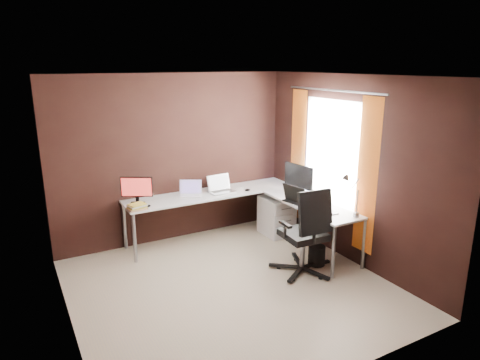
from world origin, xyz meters
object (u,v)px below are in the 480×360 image
object	(u,v)px
office_chair	(304,248)
monitor_right	(299,178)
laptop_black_small	(326,209)
wastebasket	(317,255)
desk_lamp	(351,191)
drawer_pedestal	(276,216)
book_stack	(137,207)
laptop_silver	(221,188)
laptop_black_big	(298,199)
laptop_white	(190,192)
monitor_left	(137,189)

from	to	relation	value
office_chair	monitor_right	bearing A→B (deg)	62.25
laptop_black_small	wastebasket	distance (m)	0.65
laptop_black_small	desk_lamp	world-z (taller)	desk_lamp
drawer_pedestal	monitor_right	size ratio (longest dim) A/B	1.07
monitor_right	laptop_black_small	distance (m)	0.86
monitor_right	book_stack	bearing A→B (deg)	68.06
laptop_silver	office_chair	distance (m)	1.71
laptop_silver	laptop_black_big	distance (m)	1.24
book_stack	office_chair	xyz separation A→B (m)	(1.75, -1.41, -0.43)
laptop_black_small	monitor_right	bearing A→B (deg)	-4.97
wastebasket	monitor_right	bearing A→B (deg)	71.81
laptop_black_small	desk_lamp	xyz separation A→B (m)	(0.17, -0.26, 0.30)
laptop_white	book_stack	bearing A→B (deg)	-136.01
drawer_pedestal	wastebasket	size ratio (longest dim) A/B	2.27
drawer_pedestal	wastebasket	xyz separation A→B (m)	(-0.13, -1.17, -0.17)
monitor_right	laptop_silver	distance (m)	1.20
laptop_white	office_chair	world-z (taller)	office_chair
laptop_white	laptop_silver	bearing A→B (deg)	24.10
laptop_black_big	book_stack	distance (m)	2.22
laptop_white	laptop_black_small	bearing A→B (deg)	-22.05
monitor_left	office_chair	world-z (taller)	office_chair
laptop_black_big	desk_lamp	size ratio (longest dim) A/B	0.84
book_stack	wastebasket	size ratio (longest dim) A/B	1.00
desk_lamp	book_stack	bearing A→B (deg)	150.21
monitor_left	desk_lamp	distance (m)	2.88
laptop_black_big	desk_lamp	xyz separation A→B (m)	(0.25, -0.76, 0.29)
desk_lamp	monitor_left	bearing A→B (deg)	145.56
desk_lamp	wastebasket	world-z (taller)	desk_lamp
laptop_black_big	laptop_black_small	distance (m)	0.51
monitor_right	office_chair	xyz separation A→B (m)	(-0.55, -0.90, -0.65)
monitor_right	office_chair	distance (m)	1.24
laptop_black_big	laptop_black_small	bearing A→B (deg)	177.10
drawer_pedestal	laptop_black_big	distance (m)	0.84
office_chair	laptop_black_big	bearing A→B (deg)	65.88
drawer_pedestal	book_stack	world-z (taller)	book_stack
monitor_right	laptop_black_big	bearing A→B (deg)	133.07
laptop_black_small	wastebasket	xyz separation A→B (m)	(-0.10, 0.01, -0.64)
monitor_left	laptop_black_big	xyz separation A→B (m)	(1.99, -1.06, -0.16)
laptop_black_small	book_stack	bearing A→B (deg)	64.30
book_stack	office_chair	size ratio (longest dim) A/B	0.23
laptop_black_small	office_chair	size ratio (longest dim) A/B	0.25
laptop_white	laptop_silver	xyz separation A→B (m)	(0.48, -0.04, 0.01)
book_stack	laptop_black_small	bearing A→B (deg)	-31.85
monitor_left	laptop_black_big	world-z (taller)	monitor_left
laptop_black_big	wastebasket	distance (m)	0.82
laptop_black_big	wastebasket	world-z (taller)	laptop_black_big
office_chair	wastebasket	distance (m)	0.36
monitor_left	book_stack	xyz separation A→B (m)	(-0.07, -0.23, -0.18)
book_stack	office_chair	world-z (taller)	office_chair
drawer_pedestal	laptop_silver	world-z (taller)	laptop_silver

